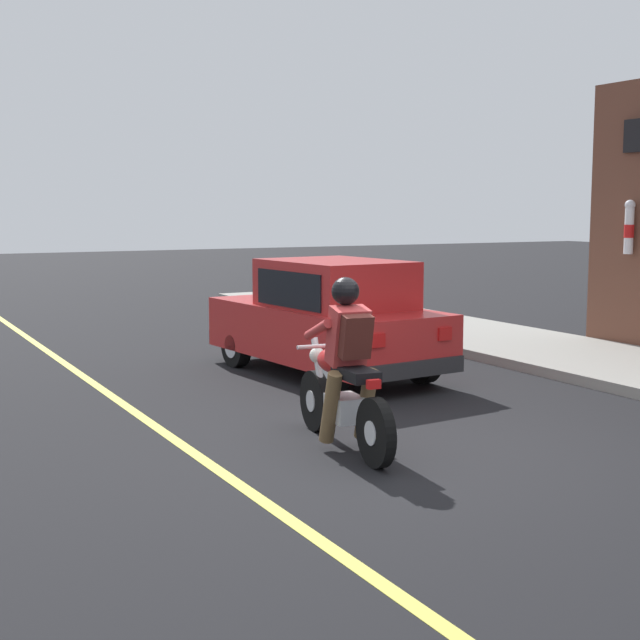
{
  "coord_description": "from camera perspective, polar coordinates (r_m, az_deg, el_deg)",
  "views": [
    {
      "loc": [
        -4.54,
        -6.68,
        2.25
      ],
      "look_at": [
        0.33,
        2.44,
        0.95
      ],
      "focal_mm": 50.0,
      "sensor_mm": 36.0,
      "label": 1
    }
  ],
  "objects": [
    {
      "name": "ground_plane",
      "position": [
        8.38,
        5.96,
        -8.44
      ],
      "size": [
        80.0,
        80.0,
        0.0
      ],
      "primitive_type": "plane",
      "color": "black"
    },
    {
      "name": "sidewalk_curb",
      "position": [
        13.71,
        16.07,
        -2.27
      ],
      "size": [
        2.6,
        22.0,
        0.14
      ],
      "primitive_type": "cube",
      "color": "gray",
      "rests_on": "ground"
    },
    {
      "name": "lane_stripe",
      "position": [
        10.3,
        -12.05,
        -5.58
      ],
      "size": [
        0.12,
        19.8,
        0.01
      ],
      "primitive_type": "cube",
      "color": "#D1C64C",
      "rests_on": "ground"
    },
    {
      "name": "motorcycle_with_rider",
      "position": [
        8.34,
        1.58,
        -3.71
      ],
      "size": [
        0.61,
        2.02,
        1.62
      ],
      "color": "black",
      "rests_on": "ground"
    },
    {
      "name": "car_hatchback",
      "position": [
        11.98,
        0.48,
        0.05
      ],
      "size": [
        1.97,
        3.91,
        1.57
      ],
      "color": "black",
      "rests_on": "ground"
    }
  ]
}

